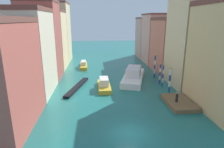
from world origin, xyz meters
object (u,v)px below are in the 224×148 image
(mooring_pole_0, at_px, (170,80))
(vaporetto_white, at_px, (133,76))
(person_on_dock, at_px, (177,97))
(waterfront_dock, at_px, (179,102))
(gondola_black, at_px, (77,87))
(mooring_pole_2, at_px, (160,73))
(mooring_pole_3, at_px, (155,66))
(motorboat_0, at_px, (84,65))
(motorboat_1, at_px, (104,85))
(mooring_pole_1, at_px, (163,75))

(mooring_pole_0, xyz_separation_m, vaporetto_white, (-4.91, 7.44, -1.30))
(person_on_dock, bearing_deg, waterfront_dock, 35.20)
(gondola_black, bearing_deg, waterfront_dock, -29.09)
(person_on_dock, height_order, mooring_pole_2, mooring_pole_2)
(person_on_dock, relative_size, gondola_black, 0.14)
(waterfront_dock, relative_size, vaporetto_white, 0.49)
(mooring_pole_3, xyz_separation_m, motorboat_0, (-16.04, 11.62, -2.08))
(person_on_dock, distance_m, mooring_pole_0, 5.73)
(gondola_black, height_order, motorboat_1, motorboat_1)
(waterfront_dock, relative_size, motorboat_0, 0.80)
(person_on_dock, height_order, motorboat_0, person_on_dock)
(motorboat_0, bearing_deg, waterfront_dock, -58.77)
(person_on_dock, xyz_separation_m, gondola_black, (-15.43, 9.29, -1.10))
(waterfront_dock, bearing_deg, mooring_pole_2, 88.20)
(mooring_pole_2, distance_m, motorboat_0, 22.38)
(motorboat_1, bearing_deg, mooring_pole_1, 0.75)
(person_on_dock, height_order, mooring_pole_3, mooring_pole_3)
(waterfront_dock, bearing_deg, vaporetto_white, 109.56)
(mooring_pole_0, distance_m, motorboat_1, 11.88)
(person_on_dock, relative_size, mooring_pole_2, 0.35)
(vaporetto_white, distance_m, motorboat_0, 17.15)
(waterfront_dock, bearing_deg, motorboat_0, 121.23)
(gondola_black, bearing_deg, person_on_dock, -31.05)
(waterfront_dock, distance_m, vaporetto_white, 13.39)
(motorboat_1, bearing_deg, waterfront_dock, -36.81)
(mooring_pole_1, distance_m, motorboat_1, 11.39)
(waterfront_dock, height_order, mooring_pole_3, mooring_pole_3)
(motorboat_1, bearing_deg, gondola_black, 172.00)
(mooring_pole_1, height_order, gondola_black, mooring_pole_1)
(waterfront_dock, relative_size, motorboat_1, 0.93)
(motorboat_1, bearing_deg, mooring_pole_2, 9.10)
(motorboat_1, bearing_deg, mooring_pole_3, 27.19)
(person_on_dock, distance_m, mooring_pole_1, 8.82)
(person_on_dock, distance_m, motorboat_0, 30.09)
(mooring_pole_3, bearing_deg, person_on_dock, -94.10)
(gondola_black, height_order, motorboat_0, motorboat_0)
(person_on_dock, xyz_separation_m, mooring_pole_3, (1.03, 14.44, 1.38))
(mooring_pole_3, bearing_deg, waterfront_dock, -91.95)
(mooring_pole_1, distance_m, vaporetto_white, 6.55)
(waterfront_dock, height_order, mooring_pole_1, mooring_pole_1)
(mooring_pole_0, relative_size, vaporetto_white, 0.35)
(motorboat_0, distance_m, motorboat_1, 18.09)
(mooring_pole_3, relative_size, motorboat_0, 0.67)
(mooring_pole_0, bearing_deg, waterfront_dock, -94.76)
(mooring_pole_3, distance_m, vaporetto_white, 5.42)
(mooring_pole_1, height_order, motorboat_1, mooring_pole_1)
(vaporetto_white, bearing_deg, motorboat_1, -145.69)
(person_on_dock, bearing_deg, mooring_pole_0, 79.93)
(mooring_pole_0, xyz_separation_m, motorboat_0, (-16.00, 20.52, -1.72))
(person_on_dock, height_order, vaporetto_white, vaporetto_white)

